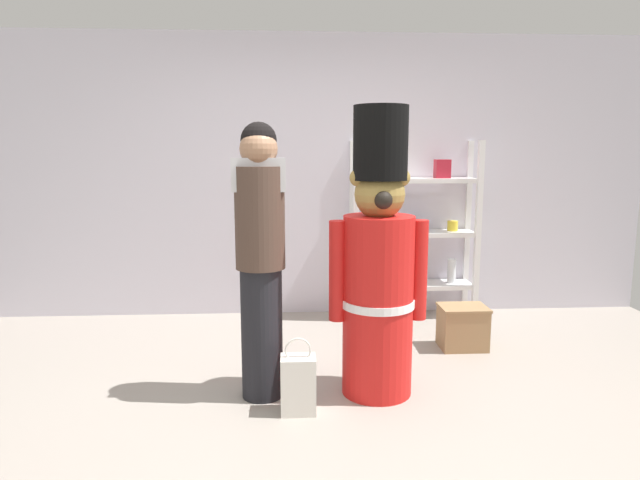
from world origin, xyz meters
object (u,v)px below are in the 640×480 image
(person_shopper, at_px, (260,253))
(shopping_bag, at_px, (298,384))
(teddy_bear_guard, at_px, (378,270))
(display_crate, at_px, (463,327))
(merchandise_shelf, at_px, (414,229))

(person_shopper, bearing_deg, shopping_bag, -47.40)
(teddy_bear_guard, relative_size, display_crate, 4.95)
(teddy_bear_guard, relative_size, person_shopper, 1.06)
(display_crate, bearing_deg, person_shopper, -153.15)
(teddy_bear_guard, bearing_deg, merchandise_shelf, 70.06)
(person_shopper, distance_m, display_crate, 1.88)
(teddy_bear_guard, xyz_separation_m, person_shopper, (-0.73, -0.01, 0.12))
(shopping_bag, relative_size, display_crate, 1.27)
(shopping_bag, bearing_deg, teddy_bear_guard, 26.64)
(merchandise_shelf, bearing_deg, shopping_bag, -120.16)
(teddy_bear_guard, height_order, display_crate, teddy_bear_guard)
(merchandise_shelf, relative_size, person_shopper, 0.95)
(teddy_bear_guard, xyz_separation_m, display_crate, (0.81, 0.76, -0.64))
(merchandise_shelf, xyz_separation_m, teddy_bear_guard, (-0.60, -1.65, -0.02))
(shopping_bag, bearing_deg, person_shopper, 132.60)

